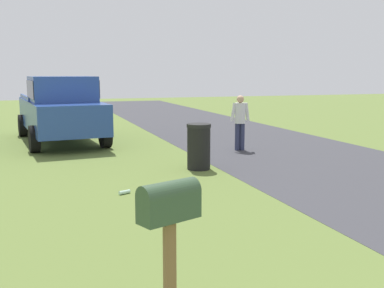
# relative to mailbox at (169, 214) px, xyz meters

# --- Properties ---
(mailbox) EXTENTS (0.37, 0.55, 1.35)m
(mailbox) POSITION_rel_mailbox_xyz_m (0.00, 0.00, 0.00)
(mailbox) COLOR brown
(mailbox) RESTS_ON ground
(pickup_truck) EXTENTS (5.69, 2.73, 2.09)m
(pickup_truck) POSITION_rel_mailbox_xyz_m (11.68, 0.28, 0.03)
(pickup_truck) COLOR #284793
(pickup_truck) RESTS_ON ground
(trash_bin) EXTENTS (0.56, 0.56, 1.05)m
(trash_bin) POSITION_rel_mailbox_xyz_m (6.39, -2.49, -0.55)
(trash_bin) COLOR black
(trash_bin) RESTS_ON ground
(pedestrian) EXTENTS (0.30, 0.56, 1.57)m
(pedestrian) POSITION_rel_mailbox_xyz_m (8.48, -4.47, -0.18)
(pedestrian) COLOR #2D3351
(pedestrian) RESTS_ON ground
(litter_bottle_by_mailbox) EXTENTS (0.15, 0.23, 0.07)m
(litter_bottle_by_mailbox) POSITION_rel_mailbox_xyz_m (4.73, -0.47, -1.05)
(litter_bottle_by_mailbox) COLOR #B2D8BF
(litter_bottle_by_mailbox) RESTS_ON ground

